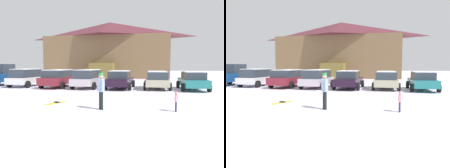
% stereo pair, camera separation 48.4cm
% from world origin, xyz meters
% --- Properties ---
extents(ground, '(160.00, 160.00, 0.00)m').
position_xyz_m(ground, '(0.00, 0.00, 0.00)').
color(ground, white).
extents(ski_lodge, '(20.93, 12.26, 9.44)m').
position_xyz_m(ski_lodge, '(-3.44, 31.61, 4.78)').
color(ski_lodge, brown).
rests_on(ski_lodge, ground).
extents(parked_white_suv, '(2.28, 4.11, 1.69)m').
position_xyz_m(parked_white_suv, '(-8.20, 12.90, 0.91)').
color(parked_white_suv, silver).
rests_on(parked_white_suv, ground).
extents(parked_maroon_van, '(2.39, 4.76, 1.63)m').
position_xyz_m(parked_maroon_van, '(-4.87, 12.79, 0.88)').
color(parked_maroon_van, maroon).
rests_on(parked_maroon_van, ground).
extents(parked_silver_wagon, '(2.32, 4.66, 1.65)m').
position_xyz_m(parked_silver_wagon, '(-2.01, 12.61, 0.89)').
color(parked_silver_wagon, '#C2B7C1').
rests_on(parked_silver_wagon, ground).
extents(parked_black_sedan, '(2.37, 4.64, 1.57)m').
position_xyz_m(parked_black_sedan, '(0.87, 12.57, 0.80)').
color(parked_black_sedan, black).
rests_on(parked_black_sedan, ground).
extents(parked_beige_suv, '(2.24, 4.27, 1.52)m').
position_xyz_m(parked_beige_suv, '(4.03, 12.78, 0.83)').
color(parked_beige_suv, '#ADA88E').
rests_on(parked_beige_suv, ground).
extents(parked_teal_hatchback, '(2.19, 4.36, 1.52)m').
position_xyz_m(parked_teal_hatchback, '(6.89, 12.41, 0.78)').
color(parked_teal_hatchback, '#227877').
rests_on(parked_teal_hatchback, ground).
extents(skier_adult_in_blue_parka, '(0.39, 0.57, 1.67)m').
position_xyz_m(skier_adult_in_blue_parka, '(1.18, 3.37, 0.94)').
color(skier_adult_in_blue_parka, black).
rests_on(skier_adult_in_blue_parka, ground).
extents(skier_child_in_pink_snowsuit, '(0.15, 0.33, 0.89)m').
position_xyz_m(skier_child_in_pink_snowsuit, '(4.49, 3.44, 0.50)').
color(skier_child_in_pink_snowsuit, '#292F4D').
rests_on(skier_child_in_pink_snowsuit, ground).
extents(pair_of_skis, '(0.86, 1.32, 0.08)m').
position_xyz_m(pair_of_skis, '(-1.52, 4.56, 0.02)').
color(pair_of_skis, gold).
rests_on(pair_of_skis, ground).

